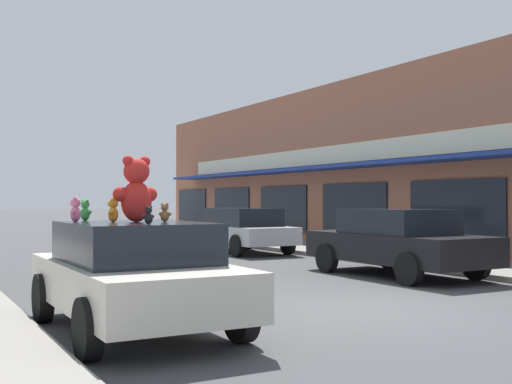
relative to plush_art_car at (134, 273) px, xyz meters
name	(u,v)px	position (x,y,z in m)	size (l,w,h in m)	color
ground_plane	(358,309)	(3.71, -0.06, -0.79)	(260.00, 260.00, 0.00)	#424244
storefront_row	(494,167)	(19.63, 10.78, 2.41)	(16.47, 35.05, 6.39)	#9E6047
plush_art_car	(134,273)	(0.00, 0.00, 0.00)	(2.10, 4.13, 1.46)	beige
teddy_bear_giant	(136,190)	(0.07, 0.14, 1.11)	(0.68, 0.44, 0.90)	red
teddy_bear_pink	(75,210)	(-0.65, 0.54, 0.84)	(0.19, 0.26, 0.35)	pink
teddy_bear_orange	(113,210)	(-0.25, 0.14, 0.84)	(0.19, 0.25, 0.33)	orange
teddy_bear_brown	(165,213)	(0.42, -0.05, 0.80)	(0.17, 0.19, 0.26)	olive
teddy_bear_black	(148,215)	(-0.08, -0.79, 0.79)	(0.17, 0.11, 0.23)	black
teddy_bear_green	(85,210)	(-0.41, 0.97, 0.83)	(0.17, 0.23, 0.31)	green
parked_car_far_center	(397,241)	(7.37, 3.11, 0.03)	(2.15, 4.65, 1.56)	black
parked_car_far_right	(243,229)	(7.37, 10.77, 0.03)	(2.07, 4.41, 1.50)	#B7B7BC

